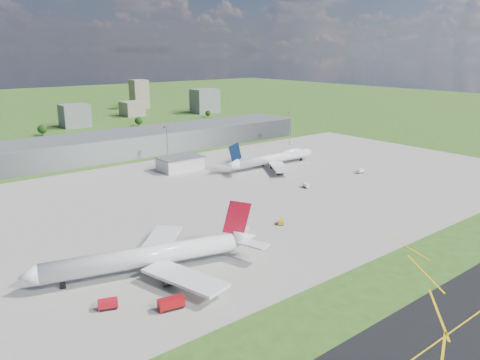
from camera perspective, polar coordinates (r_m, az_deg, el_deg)
ground at (r=333.53m, az=-13.25°, el=2.60°), size 1400.00×1400.00×0.00m
apron at (r=247.61m, az=0.02°, el=-1.43°), size 360.00×190.00×0.08m
terminal at (r=345.38m, az=-14.42°, el=4.23°), size 300.00×42.00×15.00m
ops_building at (r=294.19m, az=-7.30°, el=1.99°), size 26.00×16.00×8.00m
mast_center at (r=304.03m, az=-8.88°, el=5.01°), size 3.50×2.00×25.90m
mast_east at (r=370.25m, az=6.12°, el=6.97°), size 3.50×2.00×25.90m
airliner_red_twin at (r=161.16m, az=-10.66°, el=-9.13°), size 77.93×59.57×21.74m
airliner_blue_quad at (r=301.91m, az=4.19°, el=2.66°), size 72.26×56.74×18.89m
fire_truck at (r=140.96m, az=-8.38°, el=-14.71°), size 8.06×4.29×3.41m
crash_tender at (r=144.75m, az=-15.80°, el=-14.40°), size 6.11×4.27×2.97m
tug_yellow at (r=202.47m, az=5.03°, el=-5.15°), size 4.39×4.35×1.92m
van_white_near at (r=256.81m, az=8.07°, el=-0.70°), size 3.04×4.80×2.30m
van_white_far at (r=293.82m, az=14.45°, el=1.05°), size 5.06×2.77×2.51m
bldg_c at (r=485.46m, az=-19.50°, el=7.40°), size 26.00×20.00×22.00m
bldg_ce at (r=552.91m, az=-13.01°, el=8.47°), size 22.00×24.00×16.00m
bldg_e at (r=566.26m, az=-4.31°, el=9.59°), size 30.00×22.00×28.00m
bldg_tall_e at (r=623.02m, az=-12.18°, el=10.20°), size 20.00×18.00×36.00m
tree_c at (r=445.98m, az=-22.97°, el=5.74°), size 8.10×8.10×9.90m
tree_e at (r=473.34m, az=-12.26°, el=7.08°), size 7.65×7.65×9.35m
tree_far_e at (r=527.45m, az=-3.92°, el=8.12°), size 6.30×6.30×7.70m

